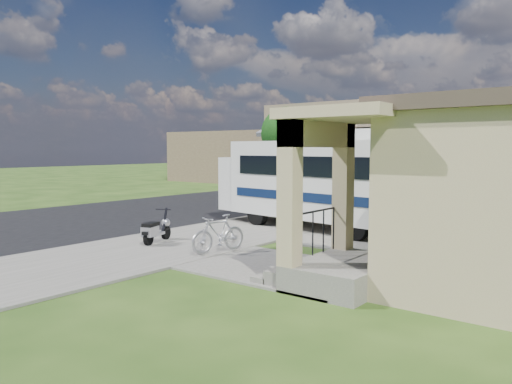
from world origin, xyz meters
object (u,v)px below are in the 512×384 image
Objects in this scene: shrub at (424,196)px; scooter at (156,230)px; garden_hose at (318,262)px; motorhome at (320,180)px; bicycle at (218,236)px; pickup_truck at (298,182)px; van at (353,176)px.

shrub is 2.23× the size of scooter.
motorhome is at bearing 120.41° from garden_hose.
bicycle is 2.69m from garden_hose.
scooter is at bearing -105.64° from motorhome.
scooter is 0.22× the size of pickup_truck.
shrub is 3.10m from garden_hose.
van is at bearing 121.63° from shrub.
pickup_truck is (-10.81, 11.00, -0.67)m from shrub.
van is (-6.98, 15.94, -0.83)m from motorhome.
garden_hose is (4.87, 0.60, -0.33)m from scooter.
motorhome reaches higher than scooter.
bicycle reaches higher than garden_hose.
scooter is 0.85× the size of bicycle.
garden_hose is (2.68, -4.56, -1.56)m from motorhome.
bicycle is 0.28× the size of van.
motorhome is 1.24× the size of pickup_truck.
shrub reaches higher than bicycle.
van is (-4.79, 21.10, 0.40)m from scooter.
motorhome is 5.52m from garden_hose.
garden_hose is (2.62, 0.47, -0.39)m from bicycle.
motorhome is 4.89m from shrub.
shrub is 7.15m from scooter.
garden_hose is at bearing -12.54° from scooter.
van reaches higher than garden_hose.
pickup_truck reaches higher than bicycle.
shrub is 0.53× the size of van.
scooter is at bearing 116.52° from pickup_truck.
bicycle is 15.19m from pickup_truck.
motorhome is 2.57× the size of shrub.
bicycle is at bearing -169.78° from garden_hose.
van is (-7.04, 20.98, 0.34)m from bicycle.
bicycle is 0.26× the size of pickup_truck.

